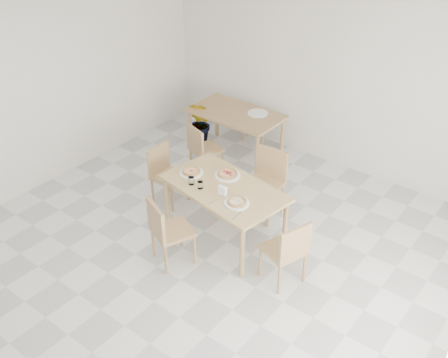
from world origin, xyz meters
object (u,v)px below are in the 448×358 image
Objects in this scene: chair_south at (166,229)px; napkin_holder at (222,191)px; plate_mushroom at (237,203)px; chair_back_n at (262,111)px; pizza_pepperoni at (228,174)px; pizza_mushroom at (237,201)px; tumbler_a at (200,185)px; plate_empty at (258,113)px; chair_west at (165,171)px; plate_pepperoni at (228,175)px; tumbler_b at (191,181)px; main_table at (224,192)px; second_table at (236,117)px; pizza_margherita at (191,171)px; chair_back_s at (202,147)px; chair_east at (288,249)px; potted_plant at (200,124)px; chair_north at (267,178)px; plate_margherita at (191,173)px.

napkin_holder is (0.32, 0.65, 0.31)m from chair_south.
plate_mushroom is 3.10m from chair_back_n.
pizza_pepperoni is 2.02× the size of napkin_holder.
pizza_mushroom is 0.31× the size of chair_back_n.
pizza_pepperoni is at bearing 119.06° from napkin_holder.
plate_empty is (-0.66, 2.16, -0.04)m from tumbler_a.
chair_west is 1.07m from pizza_pepperoni.
plate_pepperoni is 0.48m from tumbler_b.
tumbler_b is 0.46m from napkin_holder.
second_table is at bearing 132.12° from main_table.
pizza_margherita is 2.90× the size of tumbler_b.
chair_back_s reaches higher than second_table.
plate_mushroom is at bearing -74.27° from chair_east.
chair_south is 3.46m from chair_back_n.
tumbler_a is 2.46m from potted_plant.
tumbler_a reaches higher than chair_west.
pizza_pepperoni is (-0.46, 0.42, 0.02)m from plate_mushroom.
chair_north reaches higher than plate_margherita.
chair_south is 0.99× the size of chair_back_n.
chair_east is 0.79m from plate_mushroom.
chair_back_s is (-0.67, 0.98, -0.29)m from plate_margherita.
chair_south reaches higher than plate_margherita.
chair_west is at bearing 167.16° from pizza_mushroom.
tumbler_a is 0.06× the size of second_table.
plate_margherita is 1.09× the size of pizza_mushroom.
potted_plant reaches higher than plate_margherita.
napkin_holder is at bearing -60.06° from pizza_pepperoni.
napkin_holder is (0.11, -0.17, 0.14)m from main_table.
pizza_mushroom is 1.94m from chair_back_s.
tumbler_a is (0.01, 0.62, 0.29)m from chair_south.
chair_back_n is 1.07m from potted_plant.
tumbler_b reaches higher than pizza_pepperoni.
napkin_holder is 2.33m from plate_empty.
pizza_pepperoni is (-0.12, 0.22, 0.11)m from main_table.
plate_mushroom is at bearing -7.93° from napkin_holder.
pizza_margherita is at bearing 148.40° from tumbler_a.
chair_north is at bearing 103.14° from plate_mushroom.
chair_back_n is (-0.02, 2.36, 0.03)m from chair_west.
chair_north is 1.10× the size of chair_east.
plate_empty is 0.38× the size of potted_plant.
pizza_mushroom is at bearing -40.94° from potted_plant.
tumbler_a reaches higher than pizza_mushroom.
chair_east is 9.21× the size of tumbler_a.
chair_back_n is at bearing 106.61° from tumbler_b.
napkin_holder is (0.22, -0.39, 0.03)m from pizza_pepperoni.
pizza_mushroom is at bearing 0.51° from tumbler_b.
plate_margherita is at bearing 167.97° from pizza_mushroom.
tumbler_a is at bearing -49.55° from potted_plant.
pizza_margherita is at bearing -132.51° from chair_north.
chair_north reaches higher than potted_plant.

